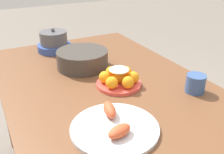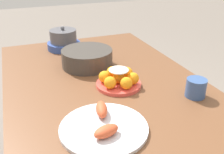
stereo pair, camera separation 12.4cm
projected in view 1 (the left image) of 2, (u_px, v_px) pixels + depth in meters
The scene contains 6 objects.
dining_table at pixel (105, 99), 1.30m from camera, with size 1.47×0.93×0.74m.
cake_plate at pixel (119, 79), 1.23m from camera, with size 0.21×0.21×0.09m.
serving_bowl at pixel (82, 58), 1.42m from camera, with size 0.28×0.28×0.10m.
seafood_platter at pixel (115, 126), 0.94m from camera, with size 0.32×0.32×0.06m.
cup_near at pixel (195, 84), 1.17m from camera, with size 0.09×0.09×0.08m.
warming_pot at pixel (54, 42), 1.65m from camera, with size 0.21×0.21×0.15m.
Camera 1 is at (-1.01, 0.49, 1.32)m, focal length 42.00 mm.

